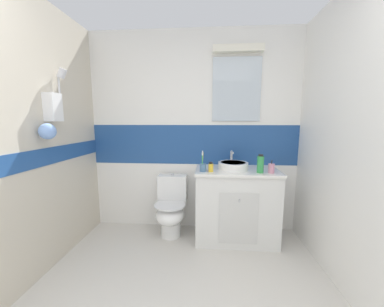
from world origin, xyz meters
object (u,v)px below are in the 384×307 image
at_px(sink_basin, 233,165).
at_px(mouthwash_bottle, 260,164).
at_px(toilet, 171,208).
at_px(toothbrush_cup, 203,167).
at_px(soap_dispenser, 271,168).
at_px(lotion_bottle_short, 211,167).

distance_m(sink_basin, mouthwash_bottle, 0.32).
xyz_separation_m(toilet, mouthwash_bottle, (1.01, -0.19, 0.60)).
bearing_deg(toothbrush_cup, mouthwash_bottle, -1.65).
distance_m(soap_dispenser, lotion_bottle_short, 0.64).
bearing_deg(lotion_bottle_short, toothbrush_cup, -179.31).
bearing_deg(toothbrush_cup, lotion_bottle_short, 0.69).
height_order(soap_dispenser, mouthwash_bottle, mouthwash_bottle).
height_order(sink_basin, mouthwash_bottle, mouthwash_bottle).
bearing_deg(mouthwash_bottle, soap_dispenser, 2.32).
xyz_separation_m(sink_basin, soap_dispenser, (0.39, -0.15, 0.01)).
bearing_deg(toothbrush_cup, toilet, 156.73).
height_order(sink_basin, lotion_bottle_short, sink_basin).
xyz_separation_m(sink_basin, toilet, (-0.73, 0.03, -0.55)).
height_order(mouthwash_bottle, lotion_bottle_short, mouthwash_bottle).
relative_size(mouthwash_bottle, lotion_bottle_short, 1.87).
relative_size(toothbrush_cup, lotion_bottle_short, 2.12).
distance_m(sink_basin, lotion_bottle_short, 0.29).
relative_size(toilet, soap_dispenser, 5.25).
bearing_deg(sink_basin, toilet, 177.79).
distance_m(toilet, mouthwash_bottle, 1.19).
xyz_separation_m(mouthwash_bottle, lotion_bottle_short, (-0.53, 0.02, -0.05)).
bearing_deg(lotion_bottle_short, mouthwash_bottle, -2.04).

